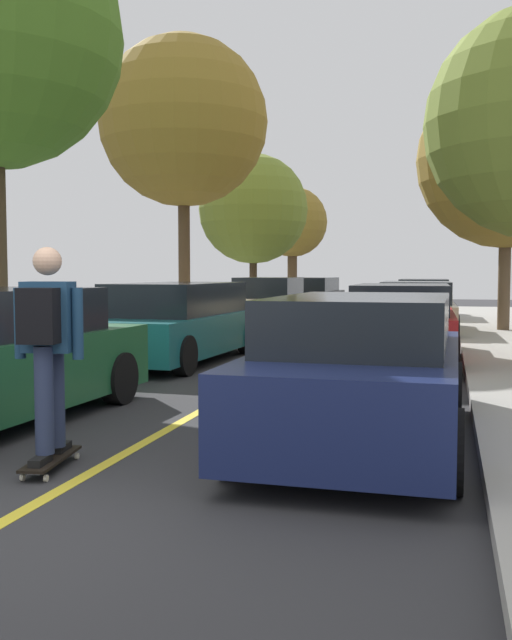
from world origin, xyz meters
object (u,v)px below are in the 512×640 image
object	(u,v)px
street_tree_left_farthest	(292,223)
parked_car_right_farthest	(424,300)
fire_hydrant	(4,350)
street_tree_left_near	(183,122)
parked_car_right_nearest	(362,371)
skateboarder	(47,339)
parked_car_right_near	(402,325)
skateboard	(51,459)
street_tree_left_far	(253,209)
parked_car_left_far	(268,305)
parked_car_left_farthest	(311,297)
parked_car_right_far	(416,309)
parked_car_left_near	(175,323)
street_tree_right_near	(507,159)

from	to	relation	value
street_tree_left_farthest	parked_car_right_farthest	bearing A→B (deg)	-52.13
fire_hydrant	street_tree_left_near	bearing A→B (deg)	94.09
parked_car_right_nearest	skateboarder	xyz separation A→B (m)	(-2.36, -1.62, 0.39)
skateboarder	street_tree_left_near	bearing A→B (deg)	105.99
parked_car_right_near	skateboarder	size ratio (longest dim) A/B	2.46
skateboard	fire_hydrant	bearing A→B (deg)	128.27
parked_car_right_nearest	fire_hydrant	size ratio (longest dim) A/B	6.03
parked_car_right_nearest	street_tree_left_far	world-z (taller)	street_tree_left_far
parked_car_left_far	parked_car_right_near	distance (m)	7.55
parked_car_left_farthest	skateboard	world-z (taller)	parked_car_left_farthest
parked_car_right_far	skateboarder	distance (m)	13.64
parked_car_left_near	parked_car_left_far	distance (m)	7.06
parked_car_left_near	street_tree_right_near	xyz separation A→B (m)	(6.17, 7.27, 3.76)
parked_car_right_far	street_tree_left_near	size ratio (longest dim) A/B	0.61
parked_car_left_far	skateboarder	xyz separation A→B (m)	(1.65, -14.09, 0.38)
parked_car_right_nearest	parked_car_right_near	world-z (taller)	parked_car_right_near
street_tree_left_near	street_tree_left_farthest	xyz separation A→B (m)	(0.00, 14.09, -1.77)
parked_car_right_farthest	street_tree_right_near	world-z (taller)	street_tree_right_near
parked_car_left_farthest	street_tree_left_farthest	distance (m)	7.83
parked_car_right_near	fire_hydrant	xyz separation A→B (m)	(-5.51, -3.68, -0.21)
parked_car_left_farthest	skateboard	size ratio (longest dim) A/B	5.07
parked_car_right_farthest	fire_hydrant	bearing A→B (deg)	-109.65
parked_car_left_near	street_tree_left_farthest	bearing A→B (deg)	96.08
parked_car_left_near	street_tree_left_near	size ratio (longest dim) A/B	0.60
parked_car_left_farthest	street_tree_left_farthest	xyz separation A→B (m)	(-2.16, 6.82, 3.17)
street_tree_right_near	fire_hydrant	bearing A→B (deg)	-126.72
parked_car_right_far	parked_car_right_near	bearing A→B (deg)	-90.01
parked_car_right_farthest	fire_hydrant	xyz separation A→B (m)	(-5.51, -15.43, -0.21)
parked_car_left_far	skateboard	bearing A→B (deg)	-83.34
skateboarder	street_tree_left_far	bearing A→B (deg)	100.53
parked_car_left_far	fire_hydrant	world-z (taller)	parked_car_left_far
parked_car_right_nearest	parked_car_right_farthest	bearing A→B (deg)	90.00
skateboard	skateboarder	bearing A→B (deg)	-81.25
skateboard	street_tree_left_far	bearing A→B (deg)	100.54
street_tree_left_farthest	parked_car_left_farthest	bearing A→B (deg)	-72.40
parked_car_left_far	parked_car_right_farthest	world-z (taller)	parked_car_left_far
parked_car_left_far	parked_car_right_nearest	world-z (taller)	parked_car_left_far
parked_car_right_near	street_tree_left_farthest	world-z (taller)	street_tree_left_farthest
street_tree_left_far	parked_car_right_far	bearing A→B (deg)	-48.84
parked_car_right_farthest	street_tree_left_near	xyz separation A→B (m)	(-6.17, -6.15, 4.94)
parked_car_right_far	street_tree_right_near	bearing A→B (deg)	22.11
street_tree_left_near	street_tree_left_far	size ratio (longest dim) A/B	1.35
street_tree_left_near	skateboarder	world-z (taller)	street_tree_left_near
parked_car_right_nearest	skateboard	world-z (taller)	parked_car_right_nearest
street_tree_left_farthest	skateboarder	distance (m)	27.79
parked_car_right_farthest	street_tree_right_near	distance (m)	6.74
parked_car_left_far	street_tree_right_near	bearing A→B (deg)	1.96
parked_car_left_farthest	skateboard	xyz separation A→B (m)	(1.64, -20.53, -0.62)
street_tree_left_near	skateboarder	distance (m)	14.56
street_tree_left_far	skateboard	xyz separation A→B (m)	(3.80, -20.45, -3.83)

